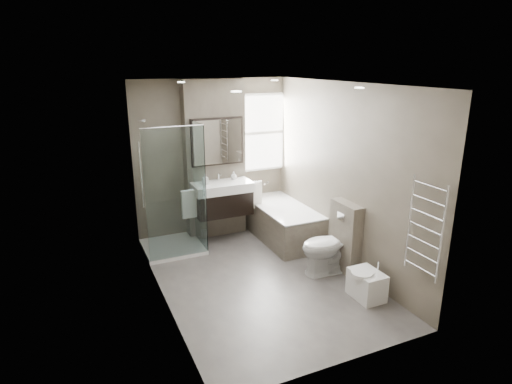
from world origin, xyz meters
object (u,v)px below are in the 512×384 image
bathtub (282,221)px  bidet (366,284)px  vanity (223,198)px  toilet (330,245)px

bathtub → bidet: 2.11m
vanity → bidet: vanity is taller
vanity → toilet: size_ratio=1.16×
vanity → bathtub: (0.92, -0.33, -0.43)m
toilet → vanity: bearing=-146.5°
bidet → vanity: bearing=112.7°
vanity → bathtub: 1.07m
bathtub → toilet: (0.05, -1.33, 0.09)m
bathtub → bidet: size_ratio=3.43×
vanity → toilet: bearing=-59.7°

